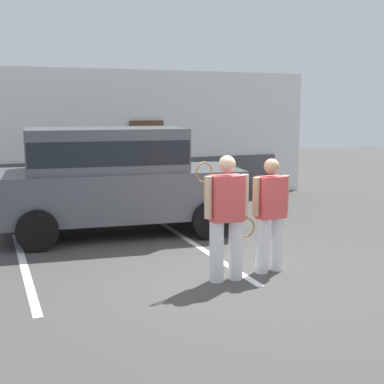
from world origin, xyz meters
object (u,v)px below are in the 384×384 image
object	(u,v)px
parked_suv	(114,175)
potted_plant_by_porch	(231,180)
tennis_player_man	(226,216)
tennis_player_woman	(270,214)

from	to	relation	value
parked_suv	potted_plant_by_porch	distance (m)	4.74
tennis_player_man	parked_suv	bearing A→B (deg)	-75.30
tennis_player_man	potted_plant_by_porch	world-z (taller)	tennis_player_man
tennis_player_man	potted_plant_by_porch	distance (m)	6.83
parked_suv	tennis_player_man	bearing A→B (deg)	-70.97
parked_suv	tennis_player_woman	xyz separation A→B (m)	(1.58, -3.26, -0.27)
parked_suv	tennis_player_man	world-z (taller)	parked_suv
tennis_player_woman	potted_plant_by_porch	bearing A→B (deg)	-116.78
tennis_player_woman	potted_plant_by_porch	distance (m)	6.39
tennis_player_man	tennis_player_woman	world-z (taller)	tennis_player_man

